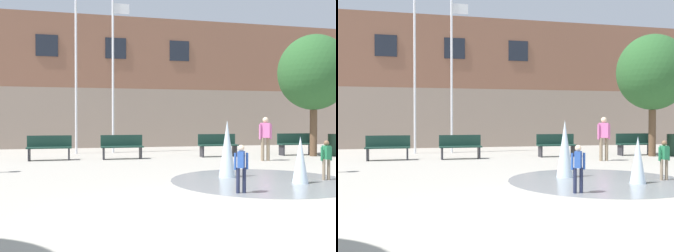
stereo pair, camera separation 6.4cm
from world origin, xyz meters
The scene contains 14 objects.
ground_plane centered at (0.00, 0.00, 0.00)m, with size 100.00×100.00×0.00m, color #9E998E.
library_building centered at (0.00, 18.66, 3.51)m, with size 36.00×6.05×7.02m.
splash_fountain centered at (2.23, 3.69, 0.50)m, with size 4.47×4.47×1.49m.
park_bench_under_left_flagpole centered at (-3.04, 9.73, 0.48)m, with size 1.60×0.44×0.91m.
park_bench_center centered at (-0.38, 9.59, 0.48)m, with size 1.60×0.44×0.91m.
park_bench_under_right_flagpole centered at (3.51, 9.66, 0.48)m, with size 1.60×0.44×0.91m.
park_bench_far_right centered at (6.99, 9.57, 0.48)m, with size 1.60×0.44×0.91m.
child_running centered at (3.94, 3.21, 0.58)m, with size 0.31×0.21×0.99m.
child_in_fountain centered at (1.18, 2.10, 0.58)m, with size 0.31×0.24×0.99m.
adult_in_red centered at (4.63, 7.74, 0.93)m, with size 0.50×0.37×1.59m.
flagpole_left centered at (-2.04, 12.49, 4.18)m, with size 0.80×0.10×7.86m.
flagpole_right centered at (-0.41, 12.49, 3.80)m, with size 0.80×0.10×7.13m.
trash_can centered at (8.36, 8.87, 0.45)m, with size 0.56×0.56×0.90m, color #193323.
street_tree_near_building centered at (7.40, 8.94, 3.42)m, with size 2.89×2.89×4.97m.
Camera 1 is at (-2.11, -5.32, 1.50)m, focal length 42.00 mm.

